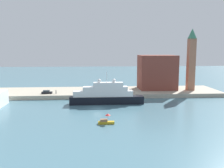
{
  "coord_description": "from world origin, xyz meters",
  "views": [
    {
      "loc": [
        -0.79,
        -84.37,
        20.66
      ],
      "look_at": [
        5.39,
        6.0,
        7.62
      ],
      "focal_mm": 40.02,
      "sensor_mm": 36.0,
      "label": 1
    }
  ],
  "objects_px": {
    "large_yacht": "(106,95)",
    "small_motorboat": "(106,121)",
    "harbor_building": "(157,72)",
    "bell_tower": "(191,57)",
    "parked_car": "(47,92)",
    "person_figure": "(56,92)",
    "mooring_bollard": "(108,93)"
  },
  "relations": [
    {
      "from": "large_yacht",
      "to": "small_motorboat",
      "type": "distance_m",
      "value": 25.01
    },
    {
      "from": "large_yacht",
      "to": "harbor_building",
      "type": "distance_m",
      "value": 34.61
    },
    {
      "from": "bell_tower",
      "to": "small_motorboat",
      "type": "bearing_deg",
      "value": -132.86
    },
    {
      "from": "large_yacht",
      "to": "bell_tower",
      "type": "distance_m",
      "value": 45.66
    },
    {
      "from": "harbor_building",
      "to": "small_motorboat",
      "type": "bearing_deg",
      "value": -118.49
    },
    {
      "from": "small_motorboat",
      "to": "parked_car",
      "type": "bearing_deg",
      "value": 120.92
    },
    {
      "from": "person_figure",
      "to": "parked_car",
      "type": "bearing_deg",
      "value": 167.96
    },
    {
      "from": "large_yacht",
      "to": "small_motorboat",
      "type": "bearing_deg",
      "value": -92.28
    },
    {
      "from": "harbor_building",
      "to": "mooring_bollard",
      "type": "distance_m",
      "value": 27.88
    },
    {
      "from": "small_motorboat",
      "to": "bell_tower",
      "type": "bearing_deg",
      "value": 47.14
    },
    {
      "from": "harbor_building",
      "to": "mooring_bollard",
      "type": "height_order",
      "value": "harbor_building"
    },
    {
      "from": "small_motorboat",
      "to": "large_yacht",
      "type": "bearing_deg",
      "value": 87.72
    },
    {
      "from": "person_figure",
      "to": "bell_tower",
      "type": "bearing_deg",
      "value": 5.34
    },
    {
      "from": "bell_tower",
      "to": "person_figure",
      "type": "height_order",
      "value": "bell_tower"
    },
    {
      "from": "large_yacht",
      "to": "person_figure",
      "type": "relative_size",
      "value": 15.96
    },
    {
      "from": "mooring_bollard",
      "to": "large_yacht",
      "type": "bearing_deg",
      "value": -97.83
    },
    {
      "from": "mooring_bollard",
      "to": "harbor_building",
      "type": "bearing_deg",
      "value": 28.4
    },
    {
      "from": "harbor_building",
      "to": "mooring_bollard",
      "type": "bearing_deg",
      "value": -151.6
    },
    {
      "from": "small_motorboat",
      "to": "mooring_bollard",
      "type": "relative_size",
      "value": 5.79
    },
    {
      "from": "large_yacht",
      "to": "small_motorboat",
      "type": "relative_size",
      "value": 6.16
    },
    {
      "from": "large_yacht",
      "to": "bell_tower",
      "type": "xyz_separation_m",
      "value": [
        39.45,
        18.69,
        13.38
      ]
    },
    {
      "from": "harbor_building",
      "to": "person_figure",
      "type": "distance_m",
      "value": 46.93
    },
    {
      "from": "large_yacht",
      "to": "small_motorboat",
      "type": "xyz_separation_m",
      "value": [
        -0.99,
        -24.88,
        -2.4
      ]
    },
    {
      "from": "large_yacht",
      "to": "harbor_building",
      "type": "bearing_deg",
      "value": 42.65
    },
    {
      "from": "parked_car",
      "to": "mooring_bollard",
      "type": "xyz_separation_m",
      "value": [
        25.67,
        -3.67,
        -0.21
      ]
    },
    {
      "from": "large_yacht",
      "to": "mooring_bollard",
      "type": "bearing_deg",
      "value": 82.17
    },
    {
      "from": "person_figure",
      "to": "large_yacht",
      "type": "bearing_deg",
      "value": -32.88
    },
    {
      "from": "small_motorboat",
      "to": "mooring_bollard",
      "type": "height_order",
      "value": "small_motorboat"
    },
    {
      "from": "small_motorboat",
      "to": "parked_car",
      "type": "height_order",
      "value": "parked_car"
    },
    {
      "from": "person_figure",
      "to": "harbor_building",
      "type": "bearing_deg",
      "value": 12.38
    },
    {
      "from": "small_motorboat",
      "to": "parked_car",
      "type": "xyz_separation_m",
      "value": [
        -23.26,
        38.84,
        1.4
      ]
    },
    {
      "from": "person_figure",
      "to": "mooring_bollard",
      "type": "bearing_deg",
      "value": -7.42
    }
  ]
}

